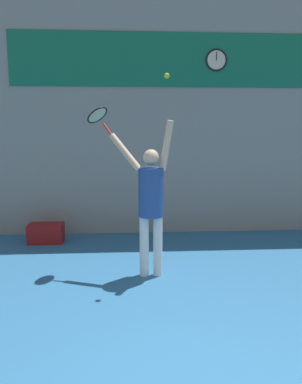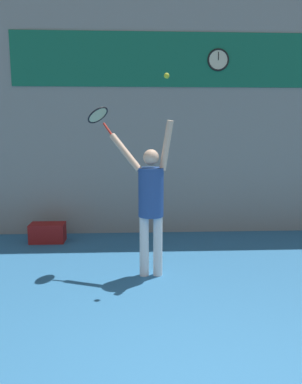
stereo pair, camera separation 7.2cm
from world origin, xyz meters
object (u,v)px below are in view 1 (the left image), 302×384
object	(u,v)px
tennis_racket	(98,116)
tennis_player	(151,198)
tennis_ball	(167,76)
scoreboard_clock	(216,60)
equipment_bag	(46,233)

from	to	relation	value
tennis_racket	tennis_player	bearing A→B (deg)	-31.60
tennis_racket	tennis_ball	xyz separation A→B (m)	(0.93, -0.56, 0.49)
tennis_player	tennis_racket	distance (m)	1.41
scoreboard_clock	tennis_ball	size ratio (longest dim) A/B	5.81
tennis_racket	tennis_ball	bearing A→B (deg)	-31.22
scoreboard_clock	tennis_racket	distance (m)	2.95
equipment_bag	tennis_ball	bearing A→B (deg)	-41.65
tennis_player	scoreboard_clock	bearing A→B (deg)	57.92
tennis_player	equipment_bag	bearing A→B (deg)	137.25
scoreboard_clock	equipment_bag	distance (m)	4.53
scoreboard_clock	tennis_ball	xyz separation A→B (m)	(-1.18, -2.31, -0.61)
tennis_player	tennis_racket	xyz separation A→B (m)	(-0.73, 0.45, 1.12)
tennis_racket	equipment_bag	bearing A→B (deg)	131.51
tennis_ball	tennis_racket	bearing A→B (deg)	148.78
scoreboard_clock	tennis_ball	world-z (taller)	scoreboard_clock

